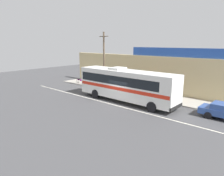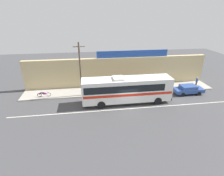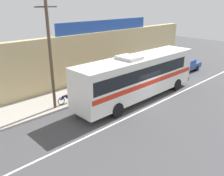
{
  "view_description": "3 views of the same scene",
  "coord_description": "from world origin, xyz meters",
  "px_view_note": "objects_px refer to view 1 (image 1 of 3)",
  "views": [
    {
      "loc": [
        13.74,
        -16.72,
        6.54
      ],
      "look_at": [
        -2.04,
        1.12,
        1.24
      ],
      "focal_mm": 32.94,
      "sensor_mm": 36.0,
      "label": 1
    },
    {
      "loc": [
        -5.05,
        -20.5,
        11.75
      ],
      "look_at": [
        -1.83,
        1.73,
        1.98
      ],
      "focal_mm": 28.55,
      "sensor_mm": 36.0,
      "label": 2
    },
    {
      "loc": [
        -14.17,
        -10.74,
        7.73
      ],
      "look_at": [
        -2.16,
        1.76,
        1.29
      ],
      "focal_mm": 37.94,
      "sensor_mm": 36.0,
      "label": 3
    }
  ],
  "objects_px": {
    "motorcycle_black": "(111,86)",
    "motorcycle_red": "(80,80)",
    "pedestrian_by_curb": "(162,88)",
    "utility_pole": "(104,60)",
    "intercity_bus": "(125,84)"
  },
  "relations": [
    {
      "from": "pedestrian_by_curb",
      "to": "intercity_bus",
      "type": "bearing_deg",
      "value": -114.07
    },
    {
      "from": "intercity_bus",
      "to": "motorcycle_black",
      "type": "bearing_deg",
      "value": 148.21
    },
    {
      "from": "intercity_bus",
      "to": "pedestrian_by_curb",
      "type": "distance_m",
      "value": 5.22
    },
    {
      "from": "intercity_bus",
      "to": "utility_pole",
      "type": "relative_size",
      "value": 1.55
    },
    {
      "from": "utility_pole",
      "to": "motorcycle_red",
      "type": "distance_m",
      "value": 6.63
    },
    {
      "from": "intercity_bus",
      "to": "utility_pole",
      "type": "xyz_separation_m",
      "value": [
        -6.03,
        2.93,
        2.11
      ]
    },
    {
      "from": "intercity_bus",
      "to": "pedestrian_by_curb",
      "type": "relative_size",
      "value": 7.52
    },
    {
      "from": "utility_pole",
      "to": "motorcycle_red",
      "type": "xyz_separation_m",
      "value": [
        -5.55,
        0.27,
        -3.61
      ]
    },
    {
      "from": "motorcycle_black",
      "to": "intercity_bus",
      "type": "bearing_deg",
      "value": -31.79
    },
    {
      "from": "motorcycle_black",
      "to": "motorcycle_red",
      "type": "relative_size",
      "value": 0.96
    },
    {
      "from": "intercity_bus",
      "to": "motorcycle_black",
      "type": "xyz_separation_m",
      "value": [
        -4.84,
        3.0,
        -1.5
      ]
    },
    {
      "from": "intercity_bus",
      "to": "utility_pole",
      "type": "distance_m",
      "value": 7.03
    },
    {
      "from": "motorcycle_black",
      "to": "pedestrian_by_curb",
      "type": "distance_m",
      "value": 7.15
    },
    {
      "from": "utility_pole",
      "to": "pedestrian_by_curb",
      "type": "bearing_deg",
      "value": 12.18
    },
    {
      "from": "motorcycle_red",
      "to": "pedestrian_by_curb",
      "type": "height_order",
      "value": "pedestrian_by_curb"
    }
  ]
}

